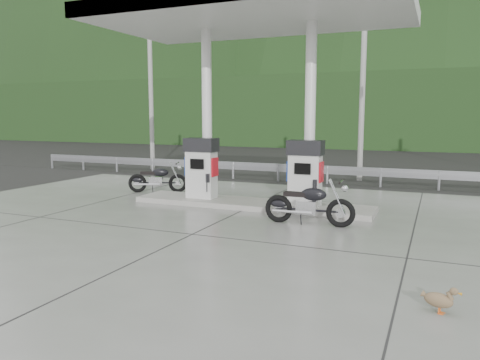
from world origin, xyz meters
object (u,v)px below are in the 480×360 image
at_px(gas_pump_left, 201,168).
at_px(gas_pump_right, 305,173).
at_px(motorcycle_left, 158,179).
at_px(duck, 438,300).
at_px(motorcycle_right, 309,205).

xyz_separation_m(gas_pump_left, gas_pump_right, (3.20, 0.00, 0.00)).
xyz_separation_m(gas_pump_left, motorcycle_left, (-2.30, 1.13, -0.60)).
bearing_deg(gas_pump_left, motorcycle_left, 153.87).
bearing_deg(duck, motorcycle_right, 139.86).
relative_size(gas_pump_left, duck, 3.90).
xyz_separation_m(motorcycle_left, motorcycle_right, (6.03, -2.69, 0.04)).
bearing_deg(motorcycle_left, gas_pump_left, -48.23).
bearing_deg(motorcycle_left, gas_pump_right, -33.69).
height_order(gas_pump_right, motorcycle_right, gas_pump_right).
bearing_deg(motorcycle_left, duck, -60.15).
xyz_separation_m(gas_pump_right, motorcycle_right, (0.53, -1.56, -0.56)).
xyz_separation_m(motorcycle_right, duck, (2.91, -4.30, -0.32)).
relative_size(gas_pump_left, motorcycle_left, 0.95).
bearing_deg(duck, gas_pump_left, 154.37).
height_order(gas_pump_right, motorcycle_left, gas_pump_right).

